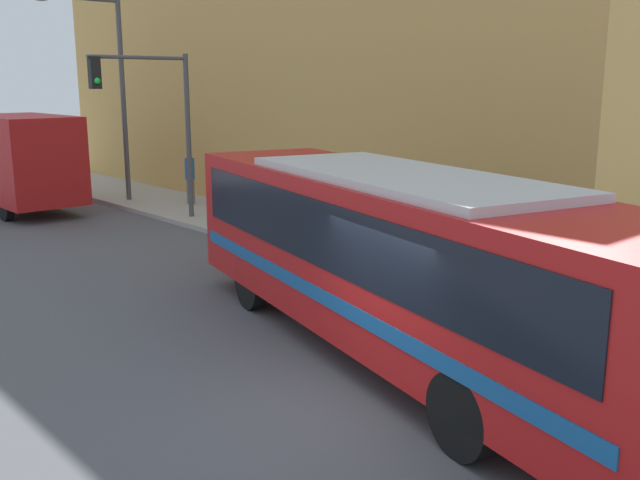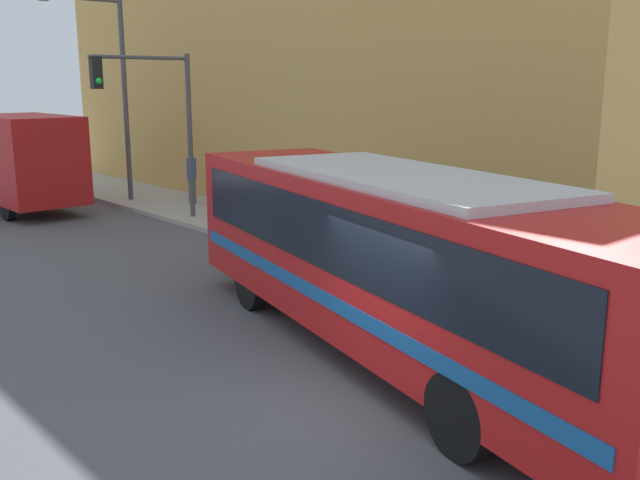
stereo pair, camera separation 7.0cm
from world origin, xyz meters
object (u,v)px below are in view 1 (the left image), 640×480
at_px(pedestrian_near_corner, 190,177).
at_px(traffic_light_pole, 155,107).
at_px(city_bus, 399,251).
at_px(delivery_truck, 18,160).
at_px(fire_hydrant, 390,254).
at_px(street_lamp, 111,81).

bearing_deg(pedestrian_near_corner, traffic_light_pole, -139.04).
distance_m(city_bus, delivery_truck, 17.93).
height_order(fire_hydrant, pedestrian_near_corner, pedestrian_near_corner).
height_order(traffic_light_pole, street_lamp, street_lamp).
bearing_deg(street_lamp, fire_hydrant, -89.20).
distance_m(delivery_truck, pedestrian_near_corner, 5.90).
bearing_deg(traffic_light_pole, fire_hydrant, -83.61).
xyz_separation_m(fire_hydrant, traffic_light_pole, (-0.99, 8.85, 3.18)).
xyz_separation_m(traffic_light_pole, street_lamp, (0.81, 4.47, 0.77)).
distance_m(street_lamp, pedestrian_near_corner, 4.39).
bearing_deg(pedestrian_near_corner, fire_hydrant, -97.58).
relative_size(traffic_light_pole, pedestrian_near_corner, 2.75).
height_order(traffic_light_pole, pedestrian_near_corner, traffic_light_pole).
xyz_separation_m(city_bus, pedestrian_near_corner, (5.08, 14.43, -0.67)).
xyz_separation_m(traffic_light_pole, pedestrian_near_corner, (2.45, 2.13, -2.57)).
bearing_deg(city_bus, delivery_truck, 102.85).
xyz_separation_m(delivery_truck, pedestrian_near_corner, (4.71, -3.49, -0.67)).
relative_size(city_bus, pedestrian_near_corner, 6.17).
height_order(delivery_truck, street_lamp, street_lamp).
xyz_separation_m(city_bus, traffic_light_pole, (2.63, 12.30, 1.90)).
relative_size(city_bus, fire_hydrant, 16.42).
bearing_deg(fire_hydrant, traffic_light_pole, 96.39).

